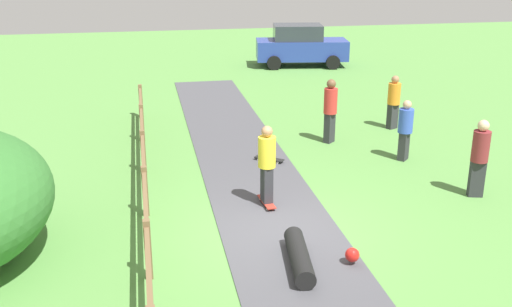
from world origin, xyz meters
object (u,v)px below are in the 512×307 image
Objects in this scene: bystander_red at (330,108)px; bystander_orange at (394,100)px; bystander_maroon at (480,155)px; skater_fallen at (303,256)px; skater_riding at (267,162)px; bystander_blue at (405,128)px; parked_car_blue at (301,45)px; skateboard_loose at (269,159)px.

bystander_orange is at bearing 22.03° from bystander_red.
bystander_maroon is 0.97× the size of bystander_red.
bystander_red is at bearing -157.97° from bystander_orange.
skater_fallen is 7.23m from bystander_red.
skater_riding is at bearing 91.85° from skater_fallen.
bystander_red is (2.60, 6.69, 0.83)m from skater_fallen.
skater_fallen is 0.94× the size of bystander_maroon.
parked_car_blue is (0.68, 13.07, 0.07)m from bystander_blue.
skater_riding is 0.97× the size of bystander_red.
skater_riding is 1.08× the size of bystander_orange.
skateboard_loose is at bearing -147.84° from bystander_red.
bystander_orange is 0.38× the size of parked_car_blue.
bystander_red is at bearing 68.74° from skater_fallen.
bystander_orange is at bearing -88.99° from parked_car_blue.
skater_fallen is 5.28m from bystander_maroon.
skateboard_loose is 0.46× the size of bystander_blue.
skater_riding reaches higher than bystander_orange.
skater_riding is 4.78m from bystander_maroon.
bystander_maroon is 4.85m from bystander_red.
bystander_blue is at bearing -107.37° from bystander_orange.
parked_car_blue is at bearing 72.38° from skater_riding.
skater_riding is at bearing -123.96° from bystander_red.
parked_car_blue reaches higher than skater_fallen.
bystander_maroon is 15.66m from parked_car_blue.
bystander_blue is at bearing -8.15° from skateboard_loose.
skater_fallen is at bearing -88.15° from skater_riding.
bystander_maroon is (0.59, -2.59, 0.11)m from bystander_blue.
bystander_orange is at bearing 57.10° from skater_fallen.
bystander_orange is (2.34, 0.95, -0.12)m from bystander_red.
bystander_red is at bearing -100.83° from parked_car_blue.
parked_car_blue is (0.08, 15.66, -0.04)m from bystander_maroon.
skater_fallen is 0.92× the size of bystander_red.
parked_car_blue is at bearing 75.16° from skater_fallen.
parked_car_blue is (-0.18, 10.32, 0.04)m from bystander_orange.
bystander_red reaches higher than skater_riding.
parked_car_blue reaches higher than skater_riding.
parked_car_blue is (4.21, 12.56, 0.87)m from skateboard_loose.
skateboard_loose is at bearing 84.17° from skater_fallen.
bystander_orange is (0.27, 5.33, -0.08)m from bystander_maroon.
skateboard_loose is 0.42× the size of bystander_maroon.
bystander_maroon is at bearing -90.30° from parked_car_blue.
bystander_blue is at bearing -50.51° from bystander_red.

